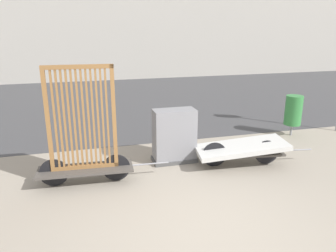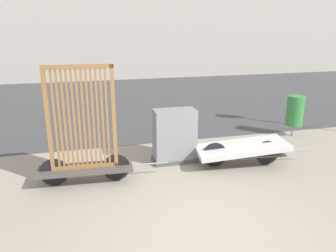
# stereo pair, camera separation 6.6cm
# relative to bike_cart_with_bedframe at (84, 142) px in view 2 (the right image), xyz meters

# --- Properties ---
(ground_plane) EXTENTS (60.00, 60.00, 0.00)m
(ground_plane) POSITION_rel_bike_cart_with_bedframe_xyz_m (1.58, -1.98, -0.80)
(ground_plane) COLOR gray
(road_strip) EXTENTS (56.00, 10.30, 0.01)m
(road_strip) POSITION_rel_bike_cart_with_bedframe_xyz_m (1.58, 6.93, -0.80)
(road_strip) COLOR #424244
(road_strip) RESTS_ON ground_plane
(bike_cart_with_bedframe) EXTENTS (2.45, 0.66, 2.19)m
(bike_cart_with_bedframe) POSITION_rel_bike_cart_with_bedframe_xyz_m (0.00, 0.00, 0.00)
(bike_cart_with_bedframe) COLOR #4C4742
(bike_cart_with_bedframe) RESTS_ON ground_plane
(bike_cart_with_mattress) EXTENTS (2.53, 1.10, 0.53)m
(bike_cart_with_mattress) POSITION_rel_bike_cart_with_bedframe_xyz_m (3.16, -0.00, -0.44)
(bike_cart_with_mattress) COLOR #4C4742
(bike_cart_with_mattress) RESTS_ON ground_plane
(utility_cabinet) EXTENTS (0.94, 0.49, 1.15)m
(utility_cabinet) POSITION_rel_bike_cart_with_bedframe_xyz_m (1.87, 0.57, -0.27)
(utility_cabinet) COLOR #4C4C4C
(utility_cabinet) RESTS_ON ground_plane
(trash_bin) EXTENTS (0.44, 0.44, 1.08)m
(trash_bin) POSITION_rel_bike_cart_with_bedframe_xyz_m (5.40, 1.43, -0.12)
(trash_bin) COLOR gray
(trash_bin) RESTS_ON ground_plane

